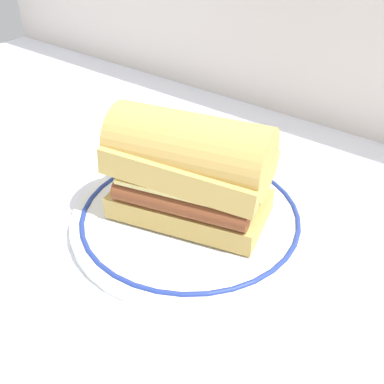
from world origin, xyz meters
TOP-DOWN VIEW (x-y plane):
  - ground_plane at (0.00, 0.00)m, footprint 1.50×1.50m
  - plate at (0.00, 0.01)m, footprint 0.28×0.28m
  - sausage_sandwich at (0.00, 0.01)m, footprint 0.19×0.13m
  - butter_knife at (-0.20, 0.14)m, footprint 0.03×0.15m

SIDE VIEW (x-z plane):
  - ground_plane at x=0.00m, z-range 0.00..0.00m
  - butter_knife at x=-0.20m, z-range 0.00..0.01m
  - plate at x=0.00m, z-range 0.00..0.02m
  - sausage_sandwich at x=0.00m, z-range 0.01..0.14m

